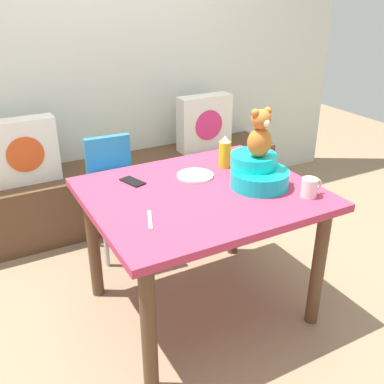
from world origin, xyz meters
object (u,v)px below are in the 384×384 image
(pillow_floral_left, at_px, (24,151))
(dinner_plate_near, at_px, (195,175))
(highchair, at_px, (115,181))
(ketchup_bottle, at_px, (225,152))
(pillow_floral_right, at_px, (204,123))
(dining_table, at_px, (201,209))
(coffee_mug, at_px, (310,187))
(cell_phone, at_px, (133,182))
(book_stack, at_px, (111,161))
(teddy_bear, at_px, (260,134))
(infant_seat_teal, at_px, (257,172))

(pillow_floral_left, distance_m, dinner_plate_near, 1.28)
(pillow_floral_left, xyz_separation_m, dinner_plate_near, (0.73, -1.04, 0.07))
(dinner_plate_near, bearing_deg, highchair, 112.12)
(ketchup_bottle, height_order, dinner_plate_near, ketchup_bottle)
(pillow_floral_left, xyz_separation_m, ketchup_bottle, (0.95, -1.00, 0.15))
(pillow_floral_right, distance_m, highchair, 1.02)
(dining_table, height_order, dinner_plate_near, dinner_plate_near)
(ketchup_bottle, bearing_deg, pillow_floral_right, 66.06)
(highchair, relative_size, coffee_mug, 6.58)
(pillow_floral_left, distance_m, ketchup_bottle, 1.38)
(cell_phone, bearing_deg, ketchup_bottle, -22.41)
(pillow_floral_left, bearing_deg, highchair, -40.98)
(book_stack, distance_m, dinner_plate_near, 1.10)
(pillow_floral_left, bearing_deg, book_stack, 2.00)
(cell_phone, bearing_deg, dinner_plate_near, -33.25)
(cell_phone, bearing_deg, book_stack, 60.92)
(pillow_floral_right, height_order, dining_table, pillow_floral_right)
(book_stack, relative_size, ketchup_bottle, 1.08)
(coffee_mug, bearing_deg, dinner_plate_near, 127.79)
(book_stack, height_order, highchair, highchair)
(dining_table, height_order, cell_phone, cell_phone)
(book_stack, relative_size, dinner_plate_near, 1.00)
(teddy_bear, bearing_deg, pillow_floral_left, 126.60)
(dinner_plate_near, bearing_deg, pillow_floral_left, 125.12)
(ketchup_bottle, bearing_deg, coffee_mug, -73.39)
(coffee_mug, distance_m, dinner_plate_near, 0.62)
(infant_seat_teal, bearing_deg, highchair, 118.81)
(ketchup_bottle, height_order, coffee_mug, ketchup_bottle)
(book_stack, distance_m, cell_phone, 1.02)
(highchair, bearing_deg, ketchup_bottle, -50.84)
(book_stack, bearing_deg, pillow_floral_left, -178.00)
(highchair, relative_size, cell_phone, 5.49)
(teddy_bear, bearing_deg, pillow_floral_right, 71.60)
(pillow_floral_left, height_order, dining_table, pillow_floral_left)
(pillow_floral_right, xyz_separation_m, dining_table, (-0.72, -1.22, -0.05))
(pillow_floral_left, height_order, highchair, pillow_floral_left)
(infant_seat_teal, bearing_deg, pillow_floral_left, 126.61)
(teddy_bear, height_order, ketchup_bottle, teddy_bear)
(book_stack, bearing_deg, cell_phone, -101.28)
(pillow_floral_left, bearing_deg, dinner_plate_near, -54.88)
(infant_seat_teal, relative_size, dinner_plate_near, 1.65)
(teddy_bear, bearing_deg, cell_phone, 148.35)
(pillow_floral_right, xyz_separation_m, dinner_plate_near, (-0.66, -1.04, 0.07))
(cell_phone, bearing_deg, dining_table, -62.21)
(dining_table, bearing_deg, pillow_floral_right, 59.41)
(pillow_floral_right, height_order, teddy_bear, teddy_bear)
(ketchup_bottle, relative_size, cell_phone, 1.28)
(book_stack, xyz_separation_m, coffee_mug, (0.51, -1.55, 0.29))
(infant_seat_teal, xyz_separation_m, coffee_mug, (0.15, -0.23, -0.02))
(pillow_floral_right, relative_size, teddy_bear, 1.76)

